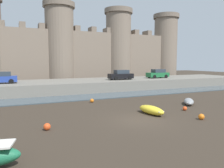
# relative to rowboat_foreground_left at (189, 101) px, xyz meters

# --- Properties ---
(ground_plane) EXTENTS (160.00, 160.00, 0.00)m
(ground_plane) POSITION_rel_rowboat_foreground_left_xyz_m (-8.18, -3.37, -0.33)
(ground_plane) COLOR #382D23
(water_channel) EXTENTS (80.00, 4.50, 0.10)m
(water_channel) POSITION_rel_rowboat_foreground_left_xyz_m (-8.18, 8.98, -0.28)
(water_channel) COLOR #3D4C56
(water_channel) RESTS_ON ground
(quay_road) EXTENTS (64.87, 10.00, 1.60)m
(quay_road) POSITION_rel_rowboat_foreground_left_xyz_m (-8.18, 16.23, 0.47)
(quay_road) COLOR slate
(quay_road) RESTS_ON ground
(castle) EXTENTS (59.17, 6.30, 19.32)m
(castle) POSITION_rel_rowboat_foreground_left_xyz_m (-8.18, 27.53, 6.89)
(castle) COLOR #7A6B5B
(castle) RESTS_ON ground
(rowboat_foreground_left) EXTENTS (2.62, 2.84, 0.63)m
(rowboat_foreground_left) POSITION_rel_rowboat_foreground_left_xyz_m (0.00, 0.00, 0.00)
(rowboat_foreground_left) COLOR gray
(rowboat_foreground_left) RESTS_ON ground
(rowboat_foreground_centre) EXTENTS (1.37, 3.02, 0.75)m
(rowboat_foreground_centre) POSITION_rel_rowboat_foreground_left_xyz_m (-6.21, -2.04, 0.06)
(rowboat_foreground_centre) COLOR yellow
(rowboat_foreground_centre) RESTS_ON ground
(mooring_buoy_near_shore) EXTENTS (0.40, 0.40, 0.40)m
(mooring_buoy_near_shore) POSITION_rel_rowboat_foreground_left_xyz_m (-2.51, -2.12, -0.13)
(mooring_buoy_near_shore) COLOR #E04C1E
(mooring_buoy_near_shore) RESTS_ON ground
(mooring_buoy_off_centre) EXTENTS (0.48, 0.48, 0.48)m
(mooring_buoy_off_centre) POSITION_rel_rowboat_foreground_left_xyz_m (-15.10, -2.93, -0.10)
(mooring_buoy_off_centre) COLOR #E04C1E
(mooring_buoy_off_centre) RESTS_ON ground
(mooring_buoy_mid_mud) EXTENTS (0.43, 0.43, 0.43)m
(mooring_buoy_mid_mud) POSITION_rel_rowboat_foreground_left_xyz_m (-9.08, 5.34, -0.12)
(mooring_buoy_mid_mud) COLOR orange
(mooring_buoy_mid_mud) RESTS_ON ground
(mooring_buoy_near_channel) EXTENTS (0.47, 0.47, 0.47)m
(mooring_buoy_near_channel) POSITION_rel_rowboat_foreground_left_xyz_m (-3.65, -5.18, -0.10)
(mooring_buoy_near_channel) COLOR orange
(mooring_buoy_near_channel) RESTS_ON ground
(car_quay_centre_east) EXTENTS (4.10, 1.89, 1.62)m
(car_quay_centre_east) POSITION_rel_rowboat_foreground_left_xyz_m (7.28, 15.53, 2.05)
(car_quay_centre_east) COLOR #1E6638
(car_quay_centre_east) RESTS_ON quay_road
(car_quay_east) EXTENTS (4.10, 1.89, 1.62)m
(car_quay_east) POSITION_rel_rowboat_foreground_left_xyz_m (-18.54, 15.71, 2.05)
(car_quay_east) COLOR #263F99
(car_quay_east) RESTS_ON quay_road
(car_quay_centre_west) EXTENTS (4.10, 1.89, 1.62)m
(car_quay_centre_west) POSITION_rel_rowboat_foreground_left_xyz_m (-0.63, 14.95, 2.05)
(car_quay_centre_west) COLOR black
(car_quay_centre_west) RESTS_ON quay_road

